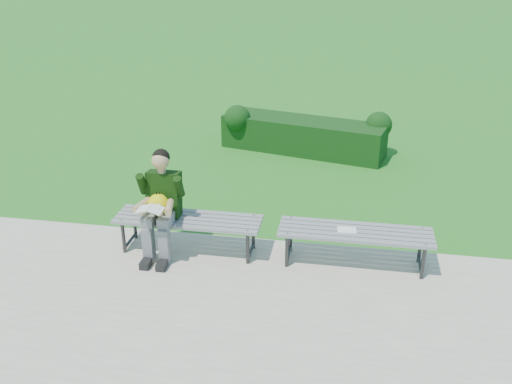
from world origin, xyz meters
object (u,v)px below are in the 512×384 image
Objects in this scene: bench_right at (355,235)px; paper_sheet at (347,230)px; seated_boy at (161,201)px; hedge at (303,134)px; bench_left at (188,222)px.

bench_right is 0.12m from paper_sheet.
hedge is at bearing 71.47° from seated_boy.
hedge reaches higher than bench_left.
seated_boy is (-1.34, -4.01, 0.38)m from hedge.
bench_right is 1.37× the size of seated_boy.
seated_boy reaches higher than hedge.
hedge reaches higher than paper_sheet.
hedge is 1.75× the size of bench_left.
bench_right is (2.03, 0.01, 0.00)m from bench_left.
seated_boy is at bearing -177.36° from bench_right.
bench_left reaches higher than paper_sheet.
bench_left is 1.00× the size of bench_right.
bench_left is (-1.04, -3.91, 0.08)m from hedge.
bench_right is (0.98, -3.90, 0.08)m from hedge.
paper_sheet is at bearing 2.76° from seated_boy.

